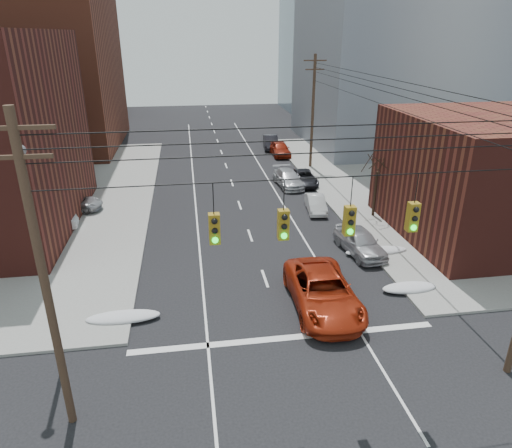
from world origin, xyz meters
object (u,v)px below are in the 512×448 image
object	(u,v)px
red_pickup	(323,292)
lot_car_b	(72,203)
parked_car_a	(360,241)
lot_car_a	(45,221)
parked_car_b	(316,204)
parked_car_c	(303,178)
parked_car_e	(280,149)
parked_car_f	(271,142)
lot_car_d	(17,186)
parked_car_d	(288,178)

from	to	relation	value
red_pickup	lot_car_b	world-z (taller)	red_pickup
parked_car_a	lot_car_a	world-z (taller)	parked_car_a
lot_car_a	parked_car_a	bearing A→B (deg)	-113.94
parked_car_b	parked_car_c	distance (m)	6.82
parked_car_a	parked_car_e	size ratio (longest dim) A/B	0.99
parked_car_e	lot_car_b	xyz separation A→B (m)	(-19.25, -14.99, -0.02)
parked_car_a	parked_car_c	distance (m)	14.26
parked_car_f	lot_car_d	bearing A→B (deg)	-144.37
lot_car_b	parked_car_e	bearing A→B (deg)	-46.23
parked_car_f	lot_car_a	world-z (taller)	parked_car_f
parked_car_d	lot_car_d	bearing A→B (deg)	174.01
parked_car_b	lot_car_b	distance (m)	18.69
red_pickup	parked_car_b	bearing A→B (deg)	77.08
parked_car_c	parked_car_f	world-z (taller)	parked_car_f
red_pickup	parked_car_e	size ratio (longest dim) A/B	1.40
parked_car_c	lot_car_b	world-z (taller)	lot_car_b
red_pickup	parked_car_d	xyz separation A→B (m)	(2.57, 19.62, -0.20)
red_pickup	parked_car_f	xyz separation A→B (m)	(3.63, 34.20, -0.14)
parked_car_e	lot_car_d	world-z (taller)	lot_car_d
parked_car_a	lot_car_b	xyz separation A→B (m)	(-19.25, 10.02, -0.02)
parked_car_c	parked_car_d	bearing A→B (deg)	-168.08
parked_car_a	lot_car_d	xyz separation A→B (m)	(-24.61, 14.70, 0.15)
parked_car_a	parked_car_b	distance (m)	7.52
red_pickup	parked_car_c	size ratio (longest dim) A/B	1.43
parked_car_e	lot_car_b	world-z (taller)	parked_car_e
parked_car_d	lot_car_b	xyz separation A→B (m)	(-17.77, -3.97, 0.07)
parked_car_c	parked_car_e	size ratio (longest dim) A/B	0.98
parked_car_b	parked_car_d	distance (m)	6.55
parked_car_e	lot_car_b	bearing A→B (deg)	-142.71
parked_car_c	lot_car_d	xyz separation A→B (m)	(-24.61, 0.43, 0.30)
parked_car_c	parked_car_d	size ratio (longest dim) A/B	0.93
red_pickup	parked_car_d	bearing A→B (deg)	83.82
red_pickup	parked_car_e	xyz separation A→B (m)	(4.05, 30.64, -0.11)
lot_car_a	parked_car_c	bearing A→B (deg)	-75.18
lot_car_a	lot_car_d	world-z (taller)	lot_car_d
parked_car_d	lot_car_b	bearing A→B (deg)	-171.65
parked_car_c	parked_car_b	bearing A→B (deg)	-94.70
parked_car_e	lot_car_a	size ratio (longest dim) A/B	1.11
parked_car_e	red_pickup	bearing A→B (deg)	-98.15
parked_car_d	parked_car_e	xyz separation A→B (m)	(1.48, 11.02, 0.09)
parked_car_c	parked_car_e	xyz separation A→B (m)	(0.00, 10.75, 0.16)
red_pickup	parked_car_b	world-z (taller)	red_pickup
lot_car_a	parked_car_e	bearing A→B (deg)	-53.90
parked_car_d	lot_car_b	distance (m)	18.21
parked_car_b	lot_car_d	xyz separation A→B (m)	(-23.88, 7.22, 0.32)
parked_car_c	parked_car_e	world-z (taller)	parked_car_e
parked_car_e	parked_car_f	size ratio (longest dim) A/B	1.00
parked_car_b	lot_car_b	xyz separation A→B (m)	(-18.52, 2.54, 0.16)
parked_car_d	parked_car_e	distance (m)	11.12
lot_car_d	parked_car_d	bearing A→B (deg)	-91.16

